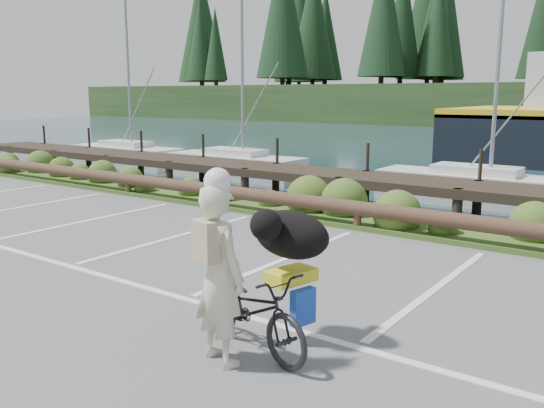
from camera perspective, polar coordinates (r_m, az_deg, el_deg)
The scene contains 6 objects.
ground at distance 8.26m, azimuth -6.57°, elevation -8.59°, with size 72.00×72.00×0.00m, color #545456.
vegetation_strip at distance 12.53m, azimuth 9.92°, elevation -1.70°, with size 34.00×1.60×0.10m, color #3D5B21.
log_rail at distance 11.93m, azimuth 8.44°, elevation -2.54°, with size 32.00×0.30×0.60m, color #443021, non-canonical shape.
bicycle at distance 6.28m, azimuth -2.05°, elevation -10.40°, with size 0.62×1.76×0.93m, color black.
cyclist at distance 5.89m, azimuth -5.26°, elevation -7.00°, with size 0.68×0.45×1.88m, color beige.
dog at distance 6.41m, azimuth 1.89°, elevation -3.05°, with size 0.95×0.46×0.55m, color black.
Camera 1 is at (5.27, -5.74, 2.74)m, focal length 38.00 mm.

